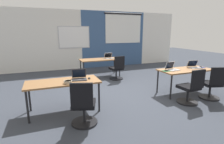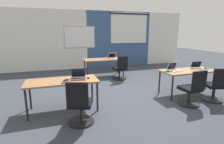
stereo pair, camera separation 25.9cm
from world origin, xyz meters
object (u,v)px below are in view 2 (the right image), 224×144
object	(u,v)px
laptop_near_left_inner	(78,77)
snack_bowl	(66,81)
mouse_near_left_inner	(88,78)
chair_far_right	(120,70)
laptop_far_right	(113,57)
desk_far_center	(104,60)
desk_near_right	(188,72)
chair_near_left_inner	(80,107)
mouse_far_right	(107,58)
laptop_near_right_inner	(174,69)
laptop_near_right_end	(198,67)
desk_near_left	(62,83)
mouse_near_right_end	(205,68)
chair_near_right_end	(216,88)
mouse_near_right_inner	(168,71)
chair_near_right_inner	(192,91)

from	to	relation	value
laptop_near_left_inner	snack_bowl	xyz separation A→B (m)	(-0.29, -0.23, -0.01)
mouse_near_left_inner	chair_far_right	bearing A→B (deg)	52.72
laptop_far_right	desk_far_center	bearing A→B (deg)	-176.04
laptop_far_right	desk_near_right	bearing A→B (deg)	-64.47
chair_near_left_inner	mouse_far_right	xyz separation A→B (m)	(1.63, 3.59, 0.36)
chair_near_left_inner	laptop_far_right	bearing A→B (deg)	-98.07
laptop_near_right_inner	laptop_near_right_end	bearing A→B (deg)	-9.44
chair_far_right	laptop_near_right_inner	distance (m)	2.24
desk_near_left	mouse_near_right_end	size ratio (longest dim) A/B	14.36
desk_near_left	laptop_far_right	world-z (taller)	laptop_far_right
desk_near_left	mouse_near_right_end	world-z (taller)	mouse_near_right_end
chair_near_left_inner	snack_bowl	bearing A→B (deg)	-51.60
laptop_near_left_inner	laptop_far_right	bearing A→B (deg)	66.79
laptop_far_right	laptop_near_right_inner	xyz separation A→B (m)	(0.92, -2.76, 0.00)
laptop_near_right_end	chair_near_right_end	distance (m)	0.87
desk_near_left	chair_near_left_inner	size ratio (longest dim) A/B	1.74
laptop_near_right_end	mouse_near_right_end	bearing A→B (deg)	-2.63
desk_near_right	mouse_near_right_inner	world-z (taller)	mouse_near_right_inner
desk_far_center	chair_near_right_end	world-z (taller)	chair_near_right_end
chair_near_left_inner	chair_near_right_inner	world-z (taller)	same
laptop_near_right_end	chair_near_right_end	size ratio (longest dim) A/B	0.41
desk_far_center	chair_near_right_end	size ratio (longest dim) A/B	1.74
desk_near_right	laptop_far_right	world-z (taller)	laptop_far_right
desk_near_right	laptop_near_right_end	world-z (taller)	laptop_near_right_end
mouse_near_left_inner	laptop_far_right	size ratio (longest dim) A/B	0.32
chair_near_right_inner	desk_far_center	bearing A→B (deg)	-73.44
desk_near_right	chair_far_right	bearing A→B (deg)	121.70
mouse_near_right_inner	mouse_far_right	bearing A→B (deg)	107.99
mouse_near_right_end	chair_near_right_inner	size ratio (longest dim) A/B	0.12
mouse_near_left_inner	chair_near_right_end	distance (m)	3.29
snack_bowl	chair_far_right	bearing A→B (deg)	47.36
laptop_near_right_end	laptop_near_right_inner	distance (m)	0.84
chair_near_left_inner	chair_far_right	bearing A→B (deg)	-104.44
mouse_near_left_inner	laptop_far_right	distance (m)	3.24
desk_near_right	chair_near_right_end	size ratio (longest dim) A/B	1.74
mouse_near_left_inner	snack_bowl	world-z (taller)	snack_bowl
desk_near_left	laptop_near_right_end	size ratio (longest dim) A/B	4.21
laptop_near_left_inner	snack_bowl	world-z (taller)	laptop_near_left_inner
snack_bowl	laptop_far_right	bearing A→B (deg)	55.73
desk_near_right	laptop_near_right_inner	bearing A→B (deg)	171.46
chair_near_left_inner	chair_far_right	xyz separation A→B (m)	(1.93, 2.88, 0.00)
laptop_near_right_end	mouse_far_right	world-z (taller)	laptop_near_right_end
desk_far_center	laptop_near_right_inner	bearing A→B (deg)	-64.31
mouse_near_right_end	desk_near_right	bearing A→B (deg)	-178.13
chair_near_right_inner	mouse_far_right	bearing A→B (deg)	-75.77
mouse_near_left_inner	mouse_near_right_end	distance (m)	3.54
laptop_near_right_end	laptop_near_left_inner	bearing A→B (deg)	-169.16
desk_far_center	chair_near_right_inner	distance (m)	3.75
mouse_far_right	chair_near_right_end	bearing A→B (deg)	-61.62
mouse_near_left_inner	chair_near_left_inner	world-z (taller)	chair_near_left_inner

